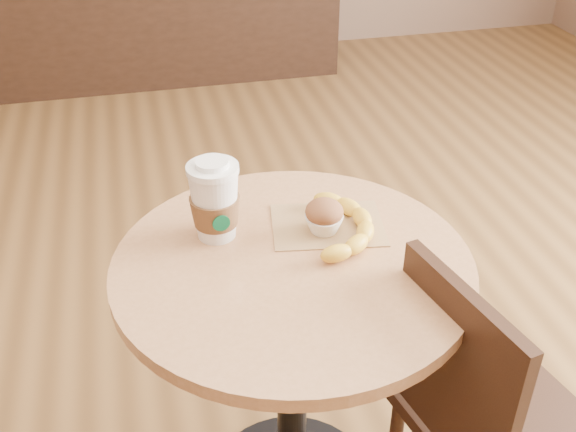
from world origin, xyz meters
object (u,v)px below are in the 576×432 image
at_px(chair_right, 482,415).
at_px(banana, 343,224).
at_px(cafe_table, 292,335).
at_px(coffee_cup, 215,203).
at_px(muffin, 324,216).

distance_m(chair_right, banana, 0.49).
relative_size(cafe_table, coffee_cup, 4.20).
bearing_deg(cafe_table, coffee_cup, 137.60).
distance_m(muffin, banana, 0.05).
bearing_deg(muffin, coffee_cup, 169.47).
relative_size(cafe_table, muffin, 9.04).
relative_size(chair_right, muffin, 9.85).
xyz_separation_m(coffee_cup, banana, (0.26, -0.05, -0.06)).
bearing_deg(cafe_table, chair_right, -32.87).
bearing_deg(banana, muffin, -178.84).
bearing_deg(chair_right, coffee_cup, 42.45).
xyz_separation_m(chair_right, coffee_cup, (-0.49, 0.35, 0.38)).
bearing_deg(coffee_cup, chair_right, -40.85).
relative_size(chair_right, banana, 3.08).
distance_m(cafe_table, muffin, 0.27).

